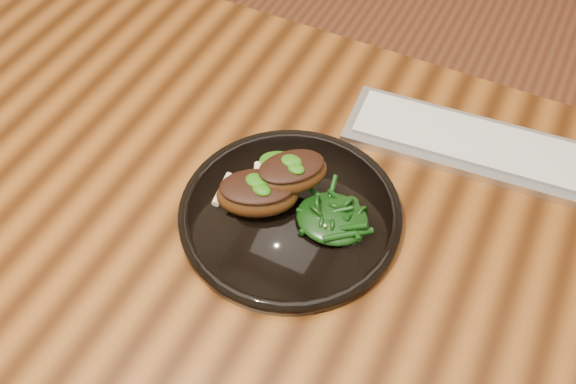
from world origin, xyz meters
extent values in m
cube|color=#331706|center=(0.00, 0.00, 0.73)|extent=(1.60, 0.80, 0.04)
cylinder|color=#341A0B|center=(-0.74, 0.34, 0.35)|extent=(0.06, 0.06, 0.71)
cylinder|color=black|center=(0.03, -0.01, 0.76)|extent=(0.31, 0.31, 0.02)
torus|color=black|center=(0.03, -0.01, 0.76)|extent=(0.31, 0.31, 0.02)
cylinder|color=black|center=(0.03, -0.01, 0.76)|extent=(0.21, 0.21, 0.00)
ellipsoid|color=#43230C|center=(-0.02, -0.02, 0.79)|extent=(0.13, 0.12, 0.04)
ellipsoid|color=black|center=(-0.02, -0.02, 0.81)|extent=(0.12, 0.10, 0.01)
cylinder|color=beige|center=(-0.07, -0.03, 0.78)|extent=(0.02, 0.06, 0.01)
ellipsoid|color=#144807|center=(-0.02, -0.02, 0.81)|extent=(0.03, 0.02, 0.01)
ellipsoid|color=#43230C|center=(0.01, 0.02, 0.81)|extent=(0.12, 0.12, 0.04)
ellipsoid|color=black|center=(0.01, 0.02, 0.82)|extent=(0.11, 0.11, 0.01)
cylinder|color=beige|center=(-0.03, 0.00, 0.80)|extent=(0.03, 0.05, 0.01)
ellipsoid|color=#144807|center=(0.01, 0.02, 0.83)|extent=(0.03, 0.02, 0.01)
ellipsoid|color=#144807|center=(-0.01, 0.06, 0.77)|extent=(0.09, 0.06, 0.01)
ellipsoid|color=black|center=(0.09, 0.00, 0.78)|extent=(0.10, 0.09, 0.02)
cube|color=#BABCBF|center=(0.23, 0.24, 0.76)|extent=(0.42, 0.16, 0.01)
cube|color=silver|center=(0.23, 0.24, 0.77)|extent=(0.38, 0.13, 0.01)
camera|label=1|loc=(0.26, -0.49, 1.48)|focal=40.00mm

